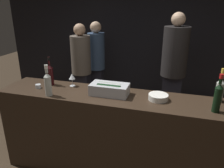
{
  "coord_description": "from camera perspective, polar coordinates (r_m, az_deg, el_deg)",
  "views": [
    {
      "loc": [
        0.62,
        -1.82,
        1.95
      ],
      "look_at": [
        0.0,
        0.29,
        1.14
      ],
      "focal_mm": 35.0,
      "sensor_mm": 36.0,
      "label": 1
    }
  ],
  "objects": [
    {
      "name": "red_wine_bottle_black_foil",
      "position": [
        2.74,
        -15.86,
        2.58
      ],
      "size": [
        0.08,
        0.08,
        0.34
      ],
      "color": "black",
      "rests_on": "bar_counter"
    },
    {
      "name": "person_grey_polo",
      "position": [
        3.64,
        15.82,
        4.7
      ],
      "size": [
        0.4,
        0.4,
        1.84
      ],
      "rotation": [
        0.0,
        0.0,
        1.74
      ],
      "color": "black",
      "rests_on": "ground_plane"
    },
    {
      "name": "white_wine_bottle",
      "position": [
        2.41,
        -16.42,
        0.25
      ],
      "size": [
        0.07,
        0.07,
        0.34
      ],
      "color": "#B2B7AD",
      "rests_on": "bar_counter"
    },
    {
      "name": "wine_glass",
      "position": [
        2.63,
        -10.4,
        1.82
      ],
      "size": [
        0.08,
        0.08,
        0.15
      ],
      "color": "silver",
      "rests_on": "bar_counter"
    },
    {
      "name": "bowl_white",
      "position": [
        2.29,
        11.99,
        -3.32
      ],
      "size": [
        0.2,
        0.2,
        0.06
      ],
      "color": "silver",
      "rests_on": "bar_counter"
    },
    {
      "name": "wall_back_chalkboard",
      "position": [
        4.63,
        8.85,
        13.15
      ],
      "size": [
        6.4,
        0.06,
        2.8
      ],
      "color": "black",
      "rests_on": "ground_plane"
    },
    {
      "name": "ice_bin_with_bottles",
      "position": [
        2.36,
        -0.67,
        -1.27
      ],
      "size": [
        0.41,
        0.22,
        0.13
      ],
      "color": "#B7BABF",
      "rests_on": "bar_counter"
    },
    {
      "name": "red_wine_bottle_burgundy",
      "position": [
        2.17,
        25.92,
        -2.94
      ],
      "size": [
        0.07,
        0.07,
        0.36
      ],
      "color": "black",
      "rests_on": "bar_counter"
    },
    {
      "name": "person_blond_tee",
      "position": [
        4.05,
        -8.04,
        5.11
      ],
      "size": [
        0.36,
        0.36,
        1.63
      ],
      "rotation": [
        0.0,
        0.0,
        -2.69
      ],
      "color": "black",
      "rests_on": "ground_plane"
    },
    {
      "name": "bar_counter",
      "position": [
        2.61,
        -0.17,
        -13.31
      ],
      "size": [
        2.56,
        0.53,
        1.02
      ],
      "color": "#2D2116",
      "rests_on": "ground_plane"
    },
    {
      "name": "person_in_hoodie",
      "position": [
        4.28,
        -4.08,
        6.32
      ],
      "size": [
        0.32,
        0.32,
        1.65
      ],
      "rotation": [
        0.0,
        0.0,
        1.21
      ],
      "color": "black",
      "rests_on": "ground_plane"
    },
    {
      "name": "rose_wine_bottle",
      "position": [
        2.43,
        26.39,
        -1.06
      ],
      "size": [
        0.08,
        0.08,
        0.34
      ],
      "color": "#B2B7AD",
      "rests_on": "bar_counter"
    },
    {
      "name": "candle_votive",
      "position": [
        2.7,
        -18.72,
        -0.54
      ],
      "size": [
        0.06,
        0.06,
        0.05
      ],
      "color": "silver",
      "rests_on": "bar_counter"
    }
  ]
}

